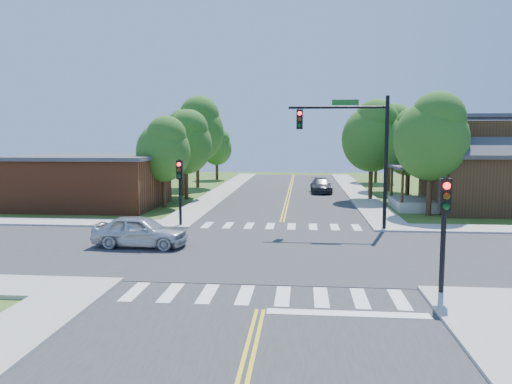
# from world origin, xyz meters

# --- Properties ---
(ground) EXTENTS (100.00, 100.00, 0.00)m
(ground) POSITION_xyz_m (0.00, 0.00, 0.00)
(ground) COLOR #334C17
(ground) RESTS_ON ground
(road_ns) EXTENTS (10.00, 90.00, 0.04)m
(road_ns) POSITION_xyz_m (0.00, 0.00, 0.02)
(road_ns) COLOR #2D2D30
(road_ns) RESTS_ON ground
(road_ew) EXTENTS (90.00, 10.00, 0.04)m
(road_ew) POSITION_xyz_m (0.00, 0.00, 0.03)
(road_ew) COLOR #2D2D30
(road_ew) RESTS_ON ground
(intersection_patch) EXTENTS (10.20, 10.20, 0.06)m
(intersection_patch) POSITION_xyz_m (0.00, 0.00, 0.00)
(intersection_patch) COLOR #2D2D30
(intersection_patch) RESTS_ON ground
(sidewalk_ne) EXTENTS (40.00, 40.00, 0.14)m
(sidewalk_ne) POSITION_xyz_m (15.82, 15.82, 0.07)
(sidewalk_ne) COLOR #9E9B93
(sidewalk_ne) RESTS_ON ground
(sidewalk_nw) EXTENTS (40.00, 40.00, 0.14)m
(sidewalk_nw) POSITION_xyz_m (-15.82, 15.82, 0.07)
(sidewalk_nw) COLOR #9E9B93
(sidewalk_nw) RESTS_ON ground
(crosswalk_north) EXTENTS (8.85, 2.00, 0.01)m
(crosswalk_north) POSITION_xyz_m (0.00, 6.20, 0.05)
(crosswalk_north) COLOR white
(crosswalk_north) RESTS_ON ground
(crosswalk_south) EXTENTS (8.85, 2.00, 0.01)m
(crosswalk_south) POSITION_xyz_m (0.00, -6.20, 0.05)
(crosswalk_south) COLOR white
(crosswalk_south) RESTS_ON ground
(centerline) EXTENTS (0.30, 90.00, 0.01)m
(centerline) POSITION_xyz_m (0.00, 0.00, 0.05)
(centerline) COLOR yellow
(centerline) RESTS_ON ground
(stop_bar) EXTENTS (4.60, 0.45, 0.09)m
(stop_bar) POSITION_xyz_m (2.50, -7.60, 0.00)
(stop_bar) COLOR white
(stop_bar) RESTS_ON ground
(signal_mast_ne) EXTENTS (5.30, 0.42, 7.20)m
(signal_mast_ne) POSITION_xyz_m (3.91, 5.59, 4.85)
(signal_mast_ne) COLOR black
(signal_mast_ne) RESTS_ON ground
(signal_pole_se) EXTENTS (0.34, 0.42, 3.80)m
(signal_pole_se) POSITION_xyz_m (5.60, -5.62, 2.66)
(signal_pole_se) COLOR black
(signal_pole_se) RESTS_ON ground
(signal_pole_nw) EXTENTS (0.34, 0.42, 3.80)m
(signal_pole_nw) POSITION_xyz_m (-5.60, 5.58, 2.66)
(signal_pole_nw) COLOR black
(signal_pole_nw) RESTS_ON ground
(house_ne) EXTENTS (13.05, 8.80, 7.11)m
(house_ne) POSITION_xyz_m (15.11, 14.23, 3.33)
(house_ne) COLOR #342412
(house_ne) RESTS_ON ground
(building_nw) EXTENTS (10.40, 8.40, 3.73)m
(building_nw) POSITION_xyz_m (-14.20, 13.20, 1.88)
(building_nw) COLOR brown
(building_nw) RESTS_ON ground
(tree_e_a) EXTENTS (4.66, 4.43, 7.92)m
(tree_e_a) POSITION_xyz_m (9.38, 11.16, 5.19)
(tree_e_a) COLOR #382314
(tree_e_a) RESTS_ON ground
(tree_e_b) EXTENTS (4.29, 4.08, 7.29)m
(tree_e_b) POSITION_xyz_m (9.37, 17.82, 4.78)
(tree_e_b) COLOR #382314
(tree_e_b) RESTS_ON ground
(tree_e_c) EXTENTS (4.77, 4.53, 8.10)m
(tree_e_c) POSITION_xyz_m (9.26, 25.68, 5.31)
(tree_e_c) COLOR #382314
(tree_e_c) RESTS_ON ground
(tree_e_d) EXTENTS (4.76, 4.52, 8.09)m
(tree_e_d) POSITION_xyz_m (9.42, 35.10, 5.30)
(tree_e_d) COLOR #382314
(tree_e_d) RESTS_ON ground
(tree_w_a) EXTENTS (3.85, 3.65, 6.54)m
(tree_w_a) POSITION_xyz_m (-8.63, 13.28, 4.28)
(tree_w_a) COLOR #382314
(tree_w_a) RESTS_ON ground
(tree_w_b) EXTENTS (4.33, 4.12, 7.37)m
(tree_w_b) POSITION_xyz_m (-8.99, 20.17, 4.83)
(tree_w_b) COLOR #382314
(tree_w_b) RESTS_ON ground
(tree_w_c) EXTENTS (5.35, 5.08, 9.09)m
(tree_w_c) POSITION_xyz_m (-9.21, 27.57, 5.96)
(tree_w_c) COLOR #382314
(tree_w_c) RESTS_ON ground
(tree_w_d) EXTENTS (3.56, 3.38, 6.05)m
(tree_w_d) POSITION_xyz_m (-8.88, 37.01, 3.96)
(tree_w_d) COLOR #382314
(tree_w_d) RESTS_ON ground
(tree_house) EXTENTS (4.71, 4.48, 8.01)m
(tree_house) POSITION_xyz_m (6.69, 18.80, 5.25)
(tree_house) COLOR #382314
(tree_house) RESTS_ON ground
(tree_bldg) EXTENTS (4.26, 4.05, 7.25)m
(tree_bldg) POSITION_xyz_m (-8.14, 18.13, 4.75)
(tree_bldg) COLOR #382314
(tree_bldg) RESTS_ON ground
(car_silver) EXTENTS (2.19, 4.48, 1.46)m
(car_silver) POSITION_xyz_m (-6.16, 0.31, 0.73)
(car_silver) COLOR silver
(car_silver) RESTS_ON ground
(car_dgrey) EXTENTS (2.10, 4.57, 1.29)m
(car_dgrey) POSITION_xyz_m (2.86, 23.55, 0.65)
(car_dgrey) COLOR #2C2D30
(car_dgrey) RESTS_ON ground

